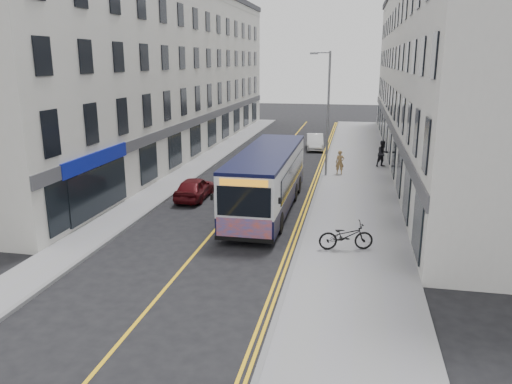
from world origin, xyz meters
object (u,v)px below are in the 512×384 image
at_px(bicycle, 346,236).
at_px(car_maroon, 194,188).
at_px(pedestrian_far, 383,154).
at_px(car_white, 315,142).
at_px(city_bus, 267,178).
at_px(pedestrian_near, 340,162).
at_px(streetlamp, 327,110).

bearing_deg(bicycle, car_maroon, 39.44).
bearing_deg(pedestrian_far, car_white, 95.37).
relative_size(city_bus, pedestrian_near, 6.85).
xyz_separation_m(city_bus, pedestrian_near, (3.31, 8.78, -0.81)).
relative_size(city_bus, car_maroon, 2.95).
distance_m(streetlamp, bicycle, 13.89).
bearing_deg(pedestrian_near, pedestrian_far, 40.18).
bearing_deg(bicycle, pedestrian_near, -10.23).
distance_m(city_bus, pedestrian_near, 9.42).
relative_size(bicycle, car_maroon, 0.59).
xyz_separation_m(streetlamp, bicycle, (1.70, -13.28, -3.69)).
bearing_deg(city_bus, car_maroon, 161.65).
relative_size(pedestrian_far, car_maroon, 0.51).
xyz_separation_m(streetlamp, car_white, (-1.52, 10.34, -3.74)).
distance_m(pedestrian_near, car_white, 10.21).
bearing_deg(bicycle, streetlamp, -6.04).
relative_size(bicycle, pedestrian_far, 1.16).
distance_m(streetlamp, car_maroon, 10.32).
xyz_separation_m(car_white, car_maroon, (-5.18, -17.25, -0.02)).
bearing_deg(car_white, pedestrian_far, -58.28).
distance_m(pedestrian_near, pedestrian_far, 4.19).
distance_m(city_bus, bicycle, 6.47).
xyz_separation_m(city_bus, car_white, (0.84, 18.68, -1.07)).
xyz_separation_m(pedestrian_near, car_white, (-2.47, 9.90, -0.26)).
height_order(streetlamp, city_bus, streetlamp).
xyz_separation_m(pedestrian_near, car_maroon, (-7.65, -7.34, -0.29)).
height_order(bicycle, pedestrian_near, pedestrian_near).
height_order(streetlamp, pedestrian_far, streetlamp).
relative_size(pedestrian_near, car_white, 0.40).
relative_size(city_bus, car_white, 2.75).
distance_m(streetlamp, pedestrian_far, 6.16).
height_order(streetlamp, car_maroon, streetlamp).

